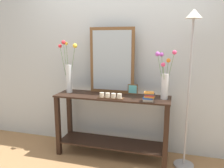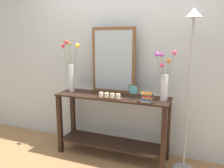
# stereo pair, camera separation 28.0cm
# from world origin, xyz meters

# --- Properties ---
(ground_plane) EXTENTS (7.00, 6.00, 0.02)m
(ground_plane) POSITION_xyz_m (0.00, 0.00, -0.01)
(ground_plane) COLOR #997047
(wall_back) EXTENTS (6.40, 0.08, 2.70)m
(wall_back) POSITION_xyz_m (0.00, 0.33, 1.35)
(wall_back) COLOR #B2BCC1
(wall_back) RESTS_ON ground
(console_table) EXTENTS (1.46, 0.41, 0.82)m
(console_table) POSITION_xyz_m (0.00, 0.00, 0.49)
(console_table) COLOR black
(console_table) RESTS_ON ground
(mirror_leaning) EXTENTS (0.60, 0.03, 0.86)m
(mirror_leaning) POSITION_xyz_m (-0.05, 0.18, 1.25)
(mirror_leaning) COLOR brown
(mirror_leaning) RESTS_ON console_table
(tall_vase_left) EXTENTS (0.25, 0.15, 0.69)m
(tall_vase_left) POSITION_xyz_m (-0.61, 0.03, 1.10)
(tall_vase_left) COLOR silver
(tall_vase_left) RESTS_ON console_table
(vase_right) EXTENTS (0.24, 0.18, 0.58)m
(vase_right) POSITION_xyz_m (0.64, 0.03, 1.05)
(vase_right) COLOR silver
(vase_right) RESTS_ON console_table
(candle_tray) EXTENTS (0.32, 0.09, 0.07)m
(candle_tray) POSITION_xyz_m (0.02, -0.13, 0.85)
(candle_tray) COLOR #472D1C
(candle_tray) RESTS_ON console_table
(picture_frame_small) EXTENTS (0.13, 0.01, 0.13)m
(picture_frame_small) POSITION_xyz_m (0.24, 0.16, 0.88)
(picture_frame_small) COLOR brown
(picture_frame_small) RESTS_ON console_table
(book_stack) EXTENTS (0.14, 0.10, 0.11)m
(book_stack) POSITION_xyz_m (0.48, -0.14, 0.87)
(book_stack) COLOR #B2A893
(book_stack) RESTS_ON console_table
(floor_lamp) EXTENTS (0.24, 0.24, 1.85)m
(floor_lamp) POSITION_xyz_m (0.92, -0.01, 1.25)
(floor_lamp) COLOR #9E9EA3
(floor_lamp) RESTS_ON ground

